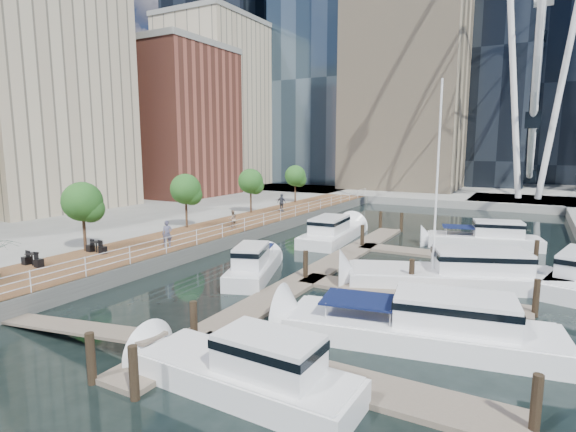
% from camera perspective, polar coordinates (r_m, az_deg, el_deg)
% --- Properties ---
extents(ground, '(520.00, 520.00, 0.00)m').
position_cam_1_polar(ground, '(22.39, -14.37, -12.07)').
color(ground, black).
rests_on(ground, ground).
extents(boardwalk, '(6.00, 60.00, 1.00)m').
position_cam_1_polar(boardwalk, '(38.91, -9.06, -2.22)').
color(boardwalk, brown).
rests_on(boardwalk, ground).
extents(seawall, '(0.25, 60.00, 1.00)m').
position_cam_1_polar(seawall, '(37.18, -5.39, -2.66)').
color(seawall, '#595954').
rests_on(seawall, ground).
extents(land_inland, '(48.00, 90.00, 1.00)m').
position_cam_1_polar(land_inland, '(59.26, -30.20, 0.47)').
color(land_inland, gray).
rests_on(land_inland, ground).
extents(land_far, '(200.00, 114.00, 1.00)m').
position_cam_1_polar(land_far, '(118.26, 21.69, 4.62)').
color(land_far, gray).
rests_on(land_far, ground).
extents(pier, '(14.00, 12.00, 1.00)m').
position_cam_1_polar(pier, '(67.54, 28.12, 1.51)').
color(pier, gray).
rests_on(pier, ground).
extents(railing, '(0.10, 60.00, 1.05)m').
position_cam_1_polar(railing, '(37.05, -5.55, -1.10)').
color(railing, white).
rests_on(railing, boardwalk).
extents(floating_docks, '(16.00, 34.00, 2.60)m').
position_cam_1_polar(floating_docks, '(26.98, 13.72, -7.33)').
color(floating_docks, '#6D6051').
rests_on(floating_docks, ground).
extents(midrise_condos, '(19.00, 67.00, 28.00)m').
position_cam_1_polar(midrise_condos, '(64.03, -20.66, 13.23)').
color(midrise_condos, '#BCAD8E').
rests_on(midrise_condos, ground).
extents(ferris_wheel, '(5.80, 45.60, 47.80)m').
position_cam_1_polar(ferris_wheel, '(69.52, 29.76, 22.76)').
color(ferris_wheel, white).
rests_on(ferris_wheel, ground).
extents(street_trees, '(2.60, 42.60, 4.60)m').
position_cam_1_polar(street_trees, '(39.14, -12.88, 3.34)').
color(street_trees, '#3F2B1C').
rests_on(street_trees, ground).
extents(cafe_tables, '(2.50, 13.70, 0.74)m').
position_cam_1_polar(cafe_tables, '(28.88, -32.67, -5.63)').
color(cafe_tables, black).
rests_on(cafe_tables, ground).
extents(yacht_foreground, '(12.12, 5.07, 2.15)m').
position_cam_1_polar(yacht_foreground, '(19.63, 16.25, -15.22)').
color(yacht_foreground, white).
rests_on(yacht_foreground, ground).
extents(pedestrian_near, '(0.81, 0.77, 1.86)m').
position_cam_1_polar(pedestrian_near, '(31.97, -15.09, -2.21)').
color(pedestrian_near, '#4C4B65').
rests_on(pedestrian_near, boardwalk).
extents(pedestrian_mid, '(0.86, 0.93, 1.53)m').
position_cam_1_polar(pedestrian_mid, '(38.54, -7.05, -0.37)').
color(pedestrian_mid, gray).
rests_on(pedestrian_mid, boardwalk).
extents(pedestrian_far, '(1.17, 0.62, 1.91)m').
position_cam_1_polar(pedestrian_far, '(47.88, -0.80, 1.71)').
color(pedestrian_far, '#383B46').
rests_on(pedestrian_far, boardwalk).
extents(moored_yachts, '(22.50, 30.33, 11.50)m').
position_cam_1_polar(moored_yachts, '(28.54, 18.22, -7.66)').
color(moored_yachts, white).
rests_on(moored_yachts, ground).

